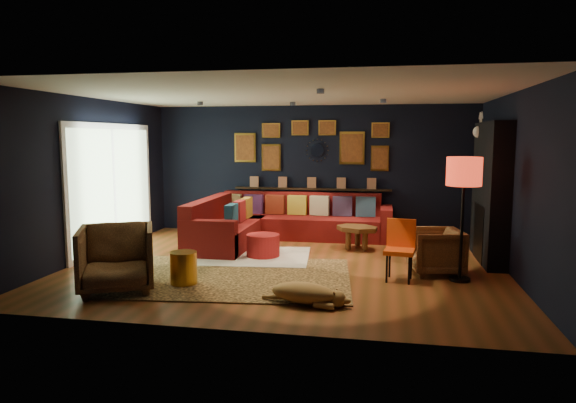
% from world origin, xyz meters
% --- Properties ---
extents(floor, '(6.50, 6.50, 0.00)m').
position_xyz_m(floor, '(0.00, 0.00, 0.00)').
color(floor, brown).
rests_on(floor, ground).
extents(room_walls, '(6.50, 6.50, 6.50)m').
position_xyz_m(room_walls, '(0.00, 0.00, 1.59)').
color(room_walls, black).
rests_on(room_walls, ground).
extents(sectional, '(3.41, 2.69, 0.86)m').
position_xyz_m(sectional, '(-0.61, 1.81, 0.32)').
color(sectional, maroon).
rests_on(sectional, ground).
extents(ledge, '(3.20, 0.12, 0.04)m').
position_xyz_m(ledge, '(0.00, 2.68, 0.92)').
color(ledge, black).
rests_on(ledge, room_walls).
extents(gallery_wall, '(3.15, 0.04, 1.02)m').
position_xyz_m(gallery_wall, '(-0.01, 2.72, 1.81)').
color(gallery_wall, gold).
rests_on(gallery_wall, room_walls).
extents(sunburst_mirror, '(0.47, 0.16, 0.47)m').
position_xyz_m(sunburst_mirror, '(0.10, 2.72, 1.70)').
color(sunburst_mirror, silver).
rests_on(sunburst_mirror, room_walls).
extents(fireplace, '(0.31, 1.60, 2.20)m').
position_xyz_m(fireplace, '(3.09, 0.90, 1.02)').
color(fireplace, black).
rests_on(fireplace, ground).
extents(deer_head, '(0.50, 0.28, 0.45)m').
position_xyz_m(deer_head, '(3.14, 1.40, 2.05)').
color(deer_head, white).
rests_on(deer_head, fireplace).
extents(sliding_door, '(0.06, 2.80, 2.20)m').
position_xyz_m(sliding_door, '(-3.22, 0.60, 1.10)').
color(sliding_door, white).
rests_on(sliding_door, ground).
extents(ceiling_spots, '(3.30, 2.50, 0.06)m').
position_xyz_m(ceiling_spots, '(-0.00, 0.80, 2.56)').
color(ceiling_spots, black).
rests_on(ceiling_spots, room_walls).
extents(shag_rug, '(2.14, 1.65, 0.03)m').
position_xyz_m(shag_rug, '(-0.74, 0.41, 0.01)').
color(shag_rug, silver).
rests_on(shag_rug, ground).
extents(leopard_rug, '(3.41, 2.60, 0.02)m').
position_xyz_m(leopard_rug, '(-0.58, -0.83, 0.01)').
color(leopard_rug, tan).
rests_on(leopard_rug, ground).
extents(coffee_table, '(0.93, 0.83, 0.38)m').
position_xyz_m(coffee_table, '(1.00, 1.33, 0.33)').
color(coffee_table, '#5A3116').
rests_on(coffee_table, shag_rug).
extents(pouf, '(0.54, 0.54, 0.36)m').
position_xyz_m(pouf, '(-0.48, 0.44, 0.21)').
color(pouf, '#A31B1C').
rests_on(pouf, shag_rug).
extents(armchair_left, '(1.18, 1.16, 0.93)m').
position_xyz_m(armchair_left, '(-1.89, -1.71, 0.47)').
color(armchair_left, '#C17E44').
rests_on(armchair_left, ground).
extents(armchair_right, '(0.77, 0.81, 0.72)m').
position_xyz_m(armchair_right, '(2.20, -0.07, 0.36)').
color(armchair_right, '#C17E44').
rests_on(armchair_right, ground).
extents(gold_stool, '(0.36, 0.36, 0.45)m').
position_xyz_m(gold_stool, '(-1.16, -1.29, 0.22)').
color(gold_stool, gold).
rests_on(gold_stool, ground).
extents(orange_chair, '(0.44, 0.44, 0.84)m').
position_xyz_m(orange_chair, '(1.68, -0.49, 0.49)').
color(orange_chair, black).
rests_on(orange_chair, ground).
extents(floor_lamp, '(0.47, 0.47, 1.70)m').
position_xyz_m(floor_lamp, '(2.50, -0.40, 1.43)').
color(floor_lamp, black).
rests_on(floor_lamp, ground).
extents(dog, '(1.15, 0.71, 0.34)m').
position_xyz_m(dog, '(0.54, -1.80, 0.19)').
color(dog, '#A3783A').
rests_on(dog, leopard_rug).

